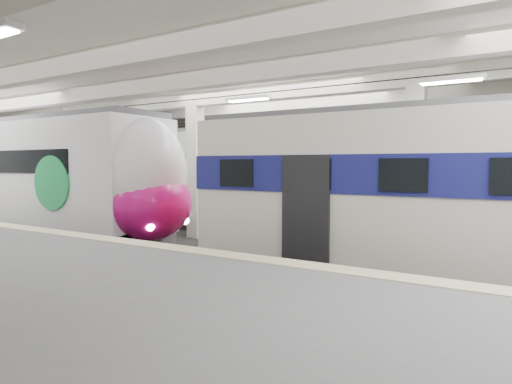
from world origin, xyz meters
The scene contains 4 objects.
station_hall centered at (0.00, -1.74, 3.24)m, with size 36.00×24.00×5.75m.
modern_emu centered at (-7.63, 0.00, 2.23)m, with size 14.07×2.90×4.53m.
older_rer centered at (6.53, 0.00, 2.14)m, with size 12.17×2.69×4.07m.
far_train centered at (-8.00, 5.50, 2.25)m, with size 13.72×3.39×4.36m.
Camera 1 is at (7.37, -9.85, 2.82)m, focal length 30.00 mm.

